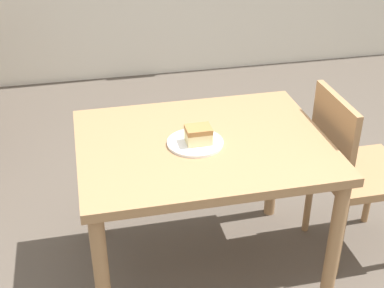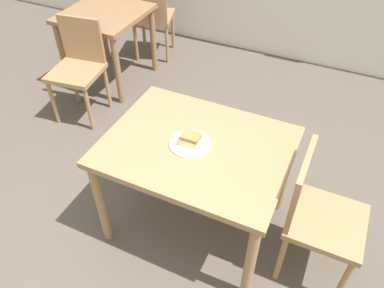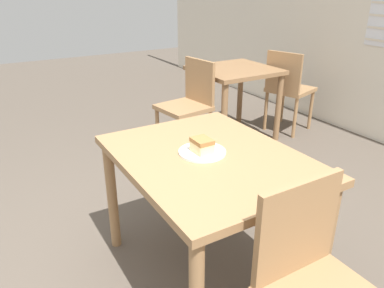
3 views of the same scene
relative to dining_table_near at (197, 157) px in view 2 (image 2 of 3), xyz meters
The scene contains 8 objects.
ground_plane 0.78m from the dining_table_near, 88.11° to the right, with size 14.00×14.00×0.00m, color brown.
dining_table_near is the anchor object (origin of this frame).
dining_table_far 2.06m from the dining_table_near, 139.85° to the left, with size 0.74×0.77×0.73m.
chair_near_window 0.75m from the dining_table_near, ahead, with size 0.41×0.41×0.88m.
chair_far_corner 1.66m from the dining_table_near, 153.31° to the left, with size 0.47×0.47×0.88m.
chair_far_opposite 2.39m from the dining_table_near, 126.27° to the left, with size 0.52×0.52×0.88m.
plate 0.11m from the dining_table_near, 156.32° to the right, with size 0.24×0.24×0.01m.
cake_slice 0.15m from the dining_table_near, 135.01° to the right, with size 0.11×0.09×0.07m.
Camera 2 is at (0.63, -1.00, 2.19)m, focal length 35.00 mm.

